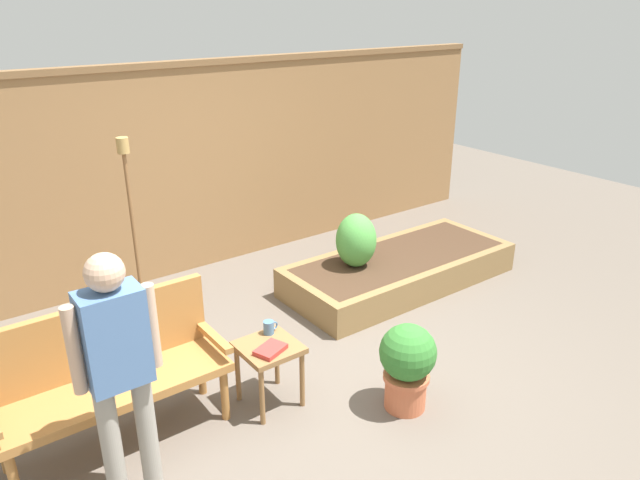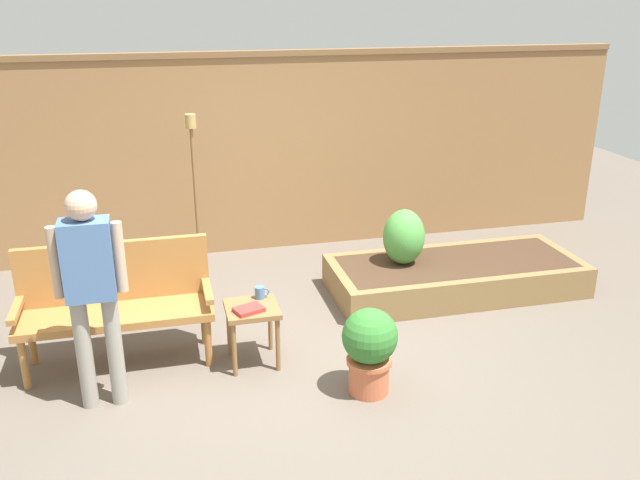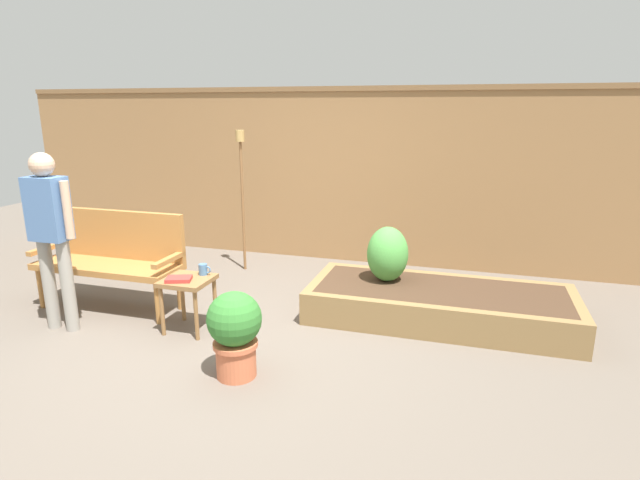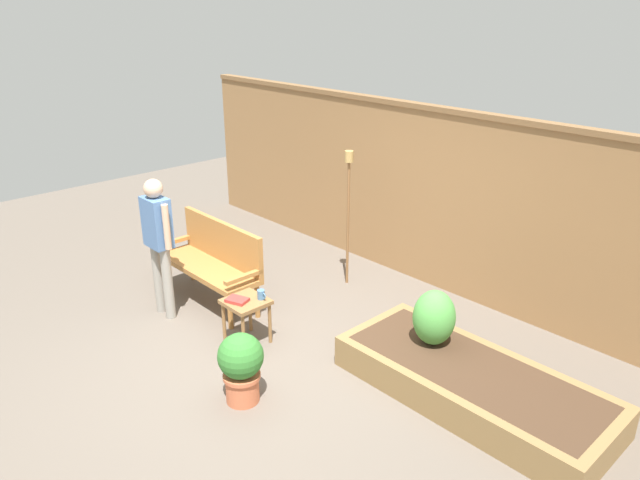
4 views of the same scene
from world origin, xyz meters
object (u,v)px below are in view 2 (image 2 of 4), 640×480
(side_table, at_px, (252,316))
(person_by_bench, at_px, (91,282))
(potted_boxwood, at_px, (370,347))
(garden_bench, at_px, (115,295))
(book_on_table, at_px, (249,310))
(tiki_torch, at_px, (194,169))
(shrub_near_bench, at_px, (404,237))
(cup_on_table, at_px, (260,293))

(side_table, distance_m, person_by_bench, 1.26)
(potted_boxwood, bearing_deg, garden_bench, 152.24)
(side_table, xyz_separation_m, book_on_table, (-0.03, -0.08, 0.10))
(side_table, distance_m, tiki_torch, 1.90)
(side_table, distance_m, shrub_near_bench, 1.86)
(side_table, bearing_deg, person_by_bench, -164.40)
(garden_bench, xyz_separation_m, cup_on_table, (1.09, -0.18, -0.02))
(side_table, bearing_deg, book_on_table, -112.89)
(person_by_bench, bearing_deg, potted_boxwood, -9.35)
(book_on_table, distance_m, potted_boxwood, 0.95)
(side_table, relative_size, shrub_near_bench, 0.91)
(side_table, bearing_deg, shrub_near_bench, 31.15)
(garden_bench, distance_m, shrub_near_bench, 2.67)
(garden_bench, relative_size, book_on_table, 6.86)
(tiki_torch, xyz_separation_m, person_by_bench, (-0.82, -2.04, -0.21))
(book_on_table, height_order, person_by_bench, person_by_bench)
(potted_boxwood, height_order, person_by_bench, person_by_bench)
(shrub_near_bench, relative_size, person_by_bench, 0.34)
(shrub_near_bench, xyz_separation_m, person_by_bench, (-2.68, -1.26, 0.37))
(person_by_bench, bearing_deg, shrub_near_bench, 25.25)
(garden_bench, distance_m, potted_boxwood, 1.98)
(shrub_near_bench, bearing_deg, book_on_table, -147.34)
(side_table, distance_m, potted_boxwood, 0.96)
(potted_boxwood, distance_m, shrub_near_bench, 1.79)
(garden_bench, distance_m, person_by_bench, 0.73)
(side_table, distance_m, cup_on_table, 0.20)
(potted_boxwood, bearing_deg, cup_on_table, 131.69)
(shrub_near_bench, bearing_deg, cup_on_table, -151.04)
(book_on_table, bearing_deg, garden_bench, 137.76)
(cup_on_table, xyz_separation_m, potted_boxwood, (0.66, -0.74, -0.16))
(shrub_near_bench, height_order, tiki_torch, tiki_torch)
(shrub_near_bench, distance_m, person_by_bench, 2.99)
(garden_bench, height_order, book_on_table, garden_bench)
(garden_bench, relative_size, shrub_near_bench, 2.72)
(cup_on_table, distance_m, book_on_table, 0.24)
(garden_bench, height_order, person_by_bench, person_by_bench)
(book_on_table, distance_m, shrub_near_bench, 1.92)
(potted_boxwood, relative_size, person_by_bench, 0.42)
(garden_bench, xyz_separation_m, side_table, (1.00, -0.31, -0.15))
(person_by_bench, bearing_deg, garden_bench, 81.25)
(cup_on_table, bearing_deg, side_table, -124.02)
(side_table, height_order, shrub_near_bench, shrub_near_bench)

